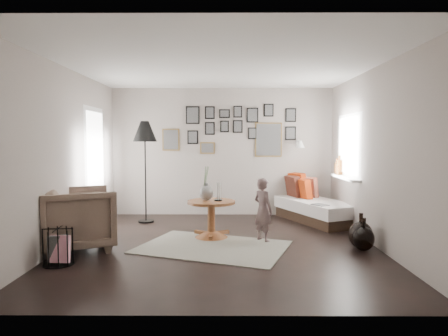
{
  "coord_description": "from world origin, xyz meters",
  "views": [
    {
      "loc": [
        0.09,
        -5.8,
        1.54
      ],
      "look_at": [
        0.05,
        0.5,
        1.1
      ],
      "focal_mm": 32.0,
      "sensor_mm": 36.0,
      "label": 1
    }
  ],
  "objects_px": {
    "daybed": "(315,207)",
    "floor_lamp": "(145,135)",
    "child": "(263,210)",
    "vase": "(206,190)",
    "pedestal_table": "(211,221)",
    "armchair": "(78,219)",
    "demijohn_small": "(364,238)",
    "demijohn_large": "(361,235)",
    "magazine_basket": "(58,247)"
  },
  "relations": [
    {
      "from": "armchair",
      "to": "demijohn_small",
      "type": "height_order",
      "value": "armchair"
    },
    {
      "from": "magazine_basket",
      "to": "demijohn_small",
      "type": "height_order",
      "value": "demijohn_small"
    },
    {
      "from": "vase",
      "to": "daybed",
      "type": "relative_size",
      "value": 0.28
    },
    {
      "from": "demijohn_small",
      "to": "daybed",
      "type": "bearing_deg",
      "value": 96.12
    },
    {
      "from": "armchair",
      "to": "child",
      "type": "distance_m",
      "value": 2.69
    },
    {
      "from": "pedestal_table",
      "to": "child",
      "type": "bearing_deg",
      "value": -14.21
    },
    {
      "from": "daybed",
      "to": "magazine_basket",
      "type": "bearing_deg",
      "value": -167.37
    },
    {
      "from": "pedestal_table",
      "to": "daybed",
      "type": "distance_m",
      "value": 2.35
    },
    {
      "from": "vase",
      "to": "armchair",
      "type": "bearing_deg",
      "value": -158.6
    },
    {
      "from": "armchair",
      "to": "demijohn_large",
      "type": "distance_m",
      "value": 4.01
    },
    {
      "from": "daybed",
      "to": "floor_lamp",
      "type": "distance_m",
      "value": 3.49
    },
    {
      "from": "demijohn_large",
      "to": "child",
      "type": "distance_m",
      "value": 1.44
    },
    {
      "from": "pedestal_table",
      "to": "magazine_basket",
      "type": "distance_m",
      "value": 2.3
    },
    {
      "from": "daybed",
      "to": "armchair",
      "type": "xyz_separation_m",
      "value": [
        -3.78,
        -2.02,
        0.17
      ]
    },
    {
      "from": "magazine_basket",
      "to": "demijohn_small",
      "type": "bearing_deg",
      "value": 9.09
    },
    {
      "from": "magazine_basket",
      "to": "demijohn_large",
      "type": "bearing_deg",
      "value": 10.76
    },
    {
      "from": "daybed",
      "to": "demijohn_small",
      "type": "xyz_separation_m",
      "value": [
        0.22,
        -2.07,
        -0.09
      ]
    },
    {
      "from": "pedestal_table",
      "to": "daybed",
      "type": "bearing_deg",
      "value": 34.97
    },
    {
      "from": "magazine_basket",
      "to": "demijohn_large",
      "type": "distance_m",
      "value": 4.07
    },
    {
      "from": "floor_lamp",
      "to": "demijohn_large",
      "type": "height_order",
      "value": "floor_lamp"
    },
    {
      "from": "magazine_basket",
      "to": "child",
      "type": "relative_size",
      "value": 0.46
    },
    {
      "from": "daybed",
      "to": "child",
      "type": "height_order",
      "value": "child"
    },
    {
      "from": "magazine_basket",
      "to": "vase",
      "type": "bearing_deg",
      "value": 38.03
    },
    {
      "from": "demijohn_small",
      "to": "child",
      "type": "distance_m",
      "value": 1.48
    },
    {
      "from": "demijohn_large",
      "to": "vase",
      "type": "bearing_deg",
      "value": 164.38
    },
    {
      "from": "armchair",
      "to": "floor_lamp",
      "type": "height_order",
      "value": "floor_lamp"
    },
    {
      "from": "pedestal_table",
      "to": "demijohn_small",
      "type": "distance_m",
      "value": 2.27
    },
    {
      "from": "floor_lamp",
      "to": "demijohn_large",
      "type": "relative_size",
      "value": 3.73
    },
    {
      "from": "daybed",
      "to": "demijohn_small",
      "type": "distance_m",
      "value": 2.09
    },
    {
      "from": "floor_lamp",
      "to": "demijohn_large",
      "type": "distance_m",
      "value": 4.13
    },
    {
      "from": "pedestal_table",
      "to": "demijohn_small",
      "type": "bearing_deg",
      "value": -18.6
    },
    {
      "from": "demijohn_large",
      "to": "demijohn_small",
      "type": "bearing_deg",
      "value": -90.0
    },
    {
      "from": "demijohn_small",
      "to": "child",
      "type": "height_order",
      "value": "child"
    },
    {
      "from": "armchair",
      "to": "demijohn_small",
      "type": "bearing_deg",
      "value": -115.95
    },
    {
      "from": "vase",
      "to": "magazine_basket",
      "type": "distance_m",
      "value": 2.31
    },
    {
      "from": "child",
      "to": "daybed",
      "type": "bearing_deg",
      "value": -75.03
    },
    {
      "from": "daybed",
      "to": "child",
      "type": "bearing_deg",
      "value": -149.19
    },
    {
      "from": "vase",
      "to": "floor_lamp",
      "type": "distance_m",
      "value": 1.9
    },
    {
      "from": "daybed",
      "to": "demijohn_small",
      "type": "height_order",
      "value": "daybed"
    },
    {
      "from": "pedestal_table",
      "to": "child",
      "type": "distance_m",
      "value": 0.85
    },
    {
      "from": "pedestal_table",
      "to": "armchair",
      "type": "height_order",
      "value": "armchair"
    },
    {
      "from": "child",
      "to": "floor_lamp",
      "type": "bearing_deg",
      "value": 16.83
    },
    {
      "from": "pedestal_table",
      "to": "daybed",
      "type": "relative_size",
      "value": 0.39
    },
    {
      "from": "vase",
      "to": "daybed",
      "type": "height_order",
      "value": "vase"
    },
    {
      "from": "armchair",
      "to": "demijohn_large",
      "type": "height_order",
      "value": "armchair"
    },
    {
      "from": "armchair",
      "to": "demijohn_large",
      "type": "relative_size",
      "value": 1.9
    },
    {
      "from": "vase",
      "to": "demijohn_large",
      "type": "bearing_deg",
      "value": -15.62
    },
    {
      "from": "armchair",
      "to": "magazine_basket",
      "type": "bearing_deg",
      "value": 154.95
    },
    {
      "from": "armchair",
      "to": "demijohn_large",
      "type": "xyz_separation_m",
      "value": [
        4.0,
        0.07,
        -0.24
      ]
    },
    {
      "from": "floor_lamp",
      "to": "pedestal_table",
      "type": "bearing_deg",
      "value": -43.49
    }
  ]
}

